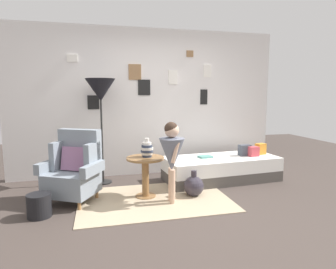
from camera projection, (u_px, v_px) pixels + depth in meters
ground_plane at (174, 214)px, 3.51m from camera, size 12.00×12.00×0.00m
gallery_wall at (147, 103)px, 5.21m from camera, size 4.80×0.12×2.60m
rug at (155, 199)px, 4.00m from camera, size 2.05×1.38×0.01m
armchair at (74, 169)px, 3.92m from camera, size 0.90×0.82×0.97m
daybed at (221, 169)px, 4.90m from camera, size 1.96×0.95×0.40m
pillow_head at (261, 149)px, 5.10m from camera, size 0.19×0.15×0.19m
pillow_mid at (253, 151)px, 4.94m from camera, size 0.18×0.14×0.16m
pillow_back at (244, 150)px, 4.99m from camera, size 0.20×0.13×0.19m
side_table at (145, 169)px, 4.07m from camera, size 0.53×0.53×0.58m
vase_striped at (147, 149)px, 4.05m from camera, size 0.18×0.18×0.27m
floor_lamp at (101, 93)px, 4.58m from camera, size 0.47×0.47×1.70m
person_child at (172, 152)px, 3.81m from camera, size 0.34×0.34×1.10m
book_on_daybed at (205, 157)px, 4.84m from camera, size 0.25×0.20×0.03m
demijohn_near at (194, 186)px, 4.14m from camera, size 0.29×0.29×0.37m
magazine_basket at (39, 205)px, 3.43m from camera, size 0.28×0.28×0.28m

